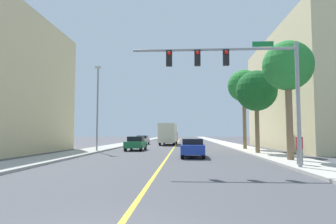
# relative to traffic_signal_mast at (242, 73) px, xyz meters

# --- Properties ---
(ground) EXTENTS (192.00, 192.00, 0.00)m
(ground) POSITION_rel_traffic_signal_mast_xyz_m (-4.35, 31.34, -5.02)
(ground) COLOR #47474C
(sidewalk_left) EXTENTS (3.03, 168.00, 0.15)m
(sidewalk_left) POSITION_rel_traffic_signal_mast_xyz_m (-12.67, 31.34, -4.95)
(sidewalk_left) COLOR #9E9B93
(sidewalk_left) RESTS_ON ground
(sidewalk_right) EXTENTS (3.03, 168.00, 0.15)m
(sidewalk_right) POSITION_rel_traffic_signal_mast_xyz_m (3.96, 31.34, -4.95)
(sidewalk_right) COLOR #B2ADA3
(sidewalk_right) RESTS_ON ground
(lane_marking_center) EXTENTS (0.16, 144.00, 0.01)m
(lane_marking_center) POSITION_rel_traffic_signal_mast_xyz_m (-4.35, 31.34, -5.02)
(lane_marking_center) COLOR yellow
(lane_marking_center) RESTS_ON ground
(traffic_signal_mast) EXTENTS (8.72, 0.36, 6.55)m
(traffic_signal_mast) POSITION_rel_traffic_signal_mast_xyz_m (0.00, 0.00, 0.00)
(traffic_signal_mast) COLOR gray
(traffic_signal_mast) RESTS_ON sidewalk_right
(street_lamp) EXTENTS (0.56, 0.28, 8.42)m
(street_lamp) POSITION_rel_traffic_signal_mast_xyz_m (-11.66, 12.94, -0.24)
(street_lamp) COLOR gray
(street_lamp) RESTS_ON sidewalk_left
(palm_near) EXTENTS (3.28, 3.28, 7.83)m
(palm_near) POSITION_rel_traffic_signal_mast_xyz_m (3.84, 4.11, 1.22)
(palm_near) COLOR brown
(palm_near) RESTS_ON sidewalk_right
(palm_mid) EXTENTS (3.60, 3.60, 7.26)m
(palm_mid) POSITION_rel_traffic_signal_mast_xyz_m (3.37, 10.55, 0.54)
(palm_mid) COLOR brown
(palm_mid) RESTS_ON sidewalk_right
(palm_far) EXTENTS (3.57, 3.57, 8.76)m
(palm_far) POSITION_rel_traffic_signal_mast_xyz_m (3.62, 17.01, 2.02)
(palm_far) COLOR brown
(palm_far) RESTS_ON sidewalk_right
(car_silver) EXTENTS (1.85, 4.30, 1.45)m
(car_silver) POSITION_rel_traffic_signal_mast_xyz_m (-9.85, 31.68, -4.26)
(car_silver) COLOR #BCBCC1
(car_silver) RESTS_ON ground
(car_gray) EXTENTS (1.79, 3.97, 1.54)m
(car_gray) POSITION_rel_traffic_signal_mast_xyz_m (-5.62, 40.86, -4.25)
(car_gray) COLOR slate
(car_gray) RESTS_ON ground
(car_green) EXTENTS (1.89, 4.15, 1.50)m
(car_green) POSITION_rel_traffic_signal_mast_xyz_m (-8.24, 15.70, -4.27)
(car_green) COLOR #196638
(car_green) RESTS_ON ground
(car_blue) EXTENTS (1.85, 4.20, 1.43)m
(car_blue) POSITION_rel_traffic_signal_mast_xyz_m (-2.39, 7.31, -4.27)
(car_blue) COLOR #1E389E
(car_blue) RESTS_ON ground
(delivery_truck) EXTENTS (2.70, 8.94, 3.31)m
(delivery_truck) POSITION_rel_traffic_signal_mast_xyz_m (-5.53, 30.22, -3.28)
(delivery_truck) COLOR red
(delivery_truck) RESTS_ON ground
(pedestrian) EXTENTS (0.38, 0.38, 1.74)m
(pedestrian) POSITION_rel_traffic_signal_mast_xyz_m (3.31, 1.23, -4.01)
(pedestrian) COLOR #726651
(pedestrian) RESTS_ON sidewalk_right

